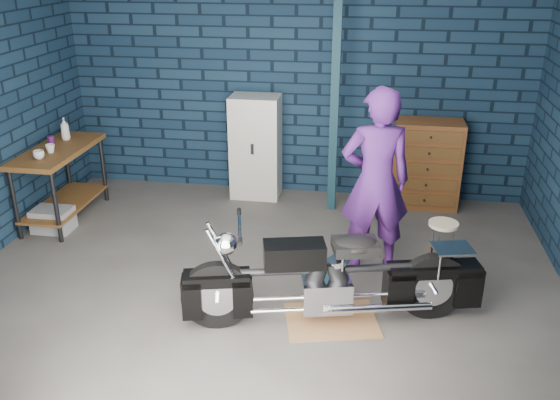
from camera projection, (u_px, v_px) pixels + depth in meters
The scene contains 15 objects.
ground at pixel (261, 281), 5.99m from camera, with size 6.00×6.00×0.00m, color #54524E.
room_walls at pixel (269, 82), 5.74m from camera, with size 6.02×5.01×2.71m.
support_post at pixel (335, 106), 7.15m from camera, with size 0.10×0.10×2.70m, color #122E3A.
workbench at pixel (62, 184), 7.22m from camera, with size 0.60×1.40×0.91m, color brown.
drip_mat at pixel (332, 320), 5.35m from camera, with size 0.82×0.61×0.01m, color #997043.
motorcycle at pixel (333, 272), 5.16m from camera, with size 2.26×0.61×1.00m, color black, non-canonical shape.
person at pixel (376, 182), 5.89m from camera, with size 0.70×0.46×1.93m, color #4F1F75.
storage_bin at pixel (53, 220), 7.02m from camera, with size 0.45×0.32×0.28m, color gray.
locker at pixel (256, 147), 7.81m from camera, with size 0.64×0.46×1.37m, color silver.
tool_chest at pixel (426, 165), 7.54m from camera, with size 0.85×0.47×1.13m, color brown.
shop_stool at pixel (441, 247), 6.09m from camera, with size 0.30×0.30×0.55m, color beige, non-canonical shape.
cup_a at pixel (39, 155), 6.67m from camera, with size 0.12×0.12×0.10m, color beige.
cup_b at pixel (50, 149), 6.87m from camera, with size 0.11×0.11×0.10m, color beige.
mug_purple at pixel (51, 140), 7.16m from camera, with size 0.07×0.07×0.10m, color #541863.
bottle at pixel (65, 129), 7.31m from camera, with size 0.11×0.11×0.28m, color gray.
Camera 1 is at (1.00, -5.09, 3.10)m, focal length 38.00 mm.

